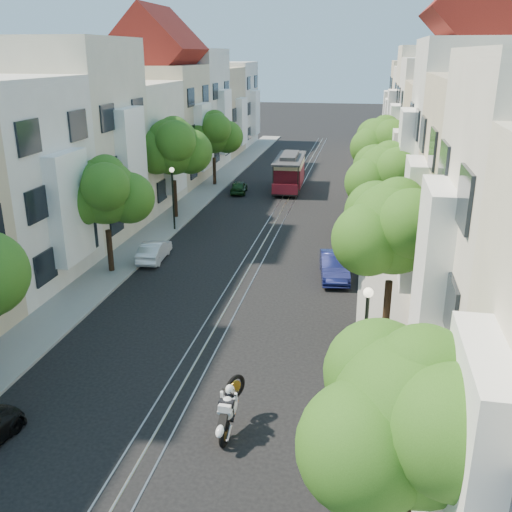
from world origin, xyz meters
The scene contains 24 objects.
ground centered at (0.00, 28.00, 0.00)m, with size 200.00×200.00×0.00m, color black.
sidewalk_east centered at (7.25, 28.00, 0.06)m, with size 2.50×80.00×0.12m, color gray.
sidewalk_west centered at (-7.25, 28.00, 0.06)m, with size 2.50×80.00×0.12m, color gray.
rail_left centered at (-0.55, 28.00, 0.01)m, with size 0.06×80.00×0.02m, color gray.
rail_slot centered at (0.00, 28.00, 0.01)m, with size 0.06×80.00×0.02m, color gray.
rail_right centered at (0.55, 28.00, 0.01)m, with size 0.06×80.00×0.02m, color gray.
lane_line centered at (0.00, 28.00, 0.00)m, with size 0.08×80.00×0.01m, color tan.
townhouses_east centered at (11.87, 27.91, 5.18)m, with size 7.75×72.00×12.00m.
townhouses_west centered at (-11.87, 27.91, 5.08)m, with size 7.75×72.00×11.76m.
tree_e_a centered at (7.26, -3.02, 4.40)m, with size 4.72×3.87×6.27m.
tree_e_b centered at (7.26, 8.98, 4.73)m, with size 4.93×4.08×6.68m.
tree_e_c centered at (7.26, 19.98, 4.60)m, with size 4.84×3.99×6.52m.
tree_e_d centered at (7.26, 30.98, 4.87)m, with size 5.01×4.16×6.85m.
tree_w_b centered at (-7.14, 13.98, 4.40)m, with size 4.72×3.87×6.27m.
tree_w_c centered at (-7.14, 24.98, 5.07)m, with size 5.13×4.28×7.09m.
tree_w_d centered at (-7.14, 35.98, 4.60)m, with size 4.84×3.99×6.52m.
lamp_east centered at (6.30, 4.00, 2.85)m, with size 0.32×0.32×4.16m.
lamp_west centered at (-6.30, 22.00, 2.85)m, with size 0.32×0.32×4.16m.
sportbike_rider centered at (2.27, 1.68, 0.92)m, with size 0.57×2.19×1.64m.
cable_car centered at (-0.40, 35.66, 1.68)m, with size 2.57×7.47×2.84m.
parked_car_e_mid centered at (4.71, 15.46, 0.66)m, with size 1.39×4.00×1.32m, color #0C113F.
parked_car_e_far centered at (5.60, 23.55, 0.59)m, with size 1.95×4.23×1.18m, color maroon.
parked_car_w_mid centered at (-5.60, 16.28, 0.57)m, with size 1.20×3.45×1.14m, color silver.
parked_car_w_far centered at (-4.40, 33.42, 0.54)m, with size 1.27×3.15×1.07m, color #143415.
Camera 1 is at (5.91, -12.90, 11.24)m, focal length 40.00 mm.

